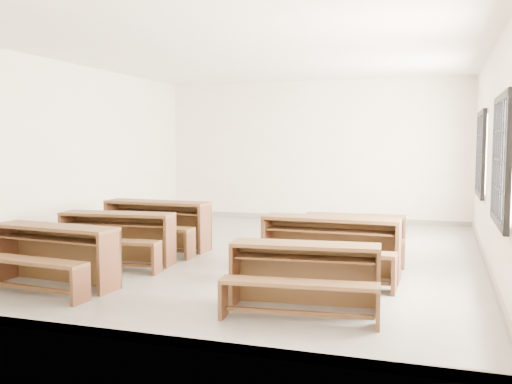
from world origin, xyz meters
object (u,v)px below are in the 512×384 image
(desk_set_0, at_px, (52,251))
(desk_set_1, at_px, (116,234))
(desk_set_5, at_px, (354,234))
(desk_set_2, at_px, (156,222))
(desk_set_4, at_px, (330,243))
(desk_set_3, at_px, (304,272))

(desk_set_0, distance_m, desk_set_1, 1.40)
(desk_set_5, bearing_deg, desk_set_2, -178.86)
(desk_set_0, distance_m, desk_set_4, 3.53)
(desk_set_1, bearing_deg, desk_set_0, -97.40)
(desk_set_0, relative_size, desk_set_3, 1.06)
(desk_set_3, distance_m, desk_set_4, 1.50)
(desk_set_0, distance_m, desk_set_2, 2.60)
(desk_set_5, bearing_deg, desk_set_0, -142.40)
(desk_set_0, xyz_separation_m, desk_set_4, (3.19, 1.50, 0.03))
(desk_set_0, relative_size, desk_set_4, 0.98)
(desk_set_2, xyz_separation_m, desk_set_5, (3.28, 0.23, -0.07))
(desk_set_2, bearing_deg, desk_set_5, 5.52)
(desk_set_1, xyz_separation_m, desk_set_3, (3.18, -1.40, -0.03))
(desk_set_3, distance_m, desk_set_5, 2.84)
(desk_set_1, distance_m, desk_set_3, 3.47)
(desk_set_3, bearing_deg, desk_set_4, 84.71)
(desk_set_2, xyz_separation_m, desk_set_3, (3.16, -2.61, -0.06))
(desk_set_2, relative_size, desk_set_3, 1.10)
(desk_set_0, distance_m, desk_set_3, 3.21)
(desk_set_4, bearing_deg, desk_set_2, 161.15)
(desk_set_2, bearing_deg, desk_set_3, -37.98)
(desk_set_1, height_order, desk_set_5, desk_set_1)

